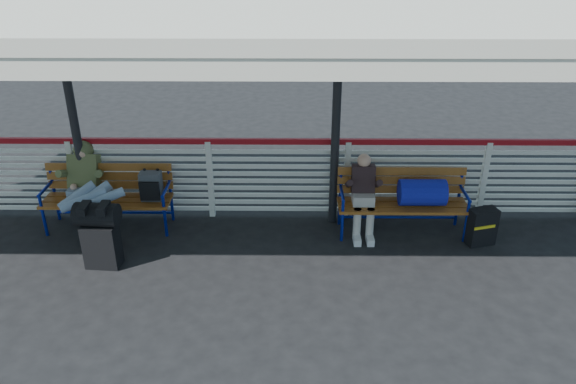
{
  "coord_description": "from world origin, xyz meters",
  "views": [
    {
      "loc": [
        1.21,
        -5.57,
        4.04
      ],
      "look_at": [
        1.15,
        1.0,
        0.84
      ],
      "focal_mm": 35.0,
      "sensor_mm": 36.0,
      "label": 1
    }
  ],
  "objects_px": {
    "luggage_stack": "(100,233)",
    "companion_person": "(363,195)",
    "bench_right": "(413,194)",
    "traveler_man": "(87,191)",
    "bench_left": "(119,190)",
    "suitcase_side": "(482,227)"
  },
  "relations": [
    {
      "from": "companion_person",
      "to": "luggage_stack",
      "type": "bearing_deg",
      "value": -165.43
    },
    {
      "from": "bench_right",
      "to": "traveler_man",
      "type": "bearing_deg",
      "value": -177.4
    },
    {
      "from": "bench_left",
      "to": "suitcase_side",
      "type": "xyz_separation_m",
      "value": [
        5.05,
        -0.45,
        -0.32
      ]
    },
    {
      "from": "companion_person",
      "to": "bench_left",
      "type": "bearing_deg",
      "value": 177.52
    },
    {
      "from": "bench_left",
      "to": "traveler_man",
      "type": "relative_size",
      "value": 1.1
    },
    {
      "from": "luggage_stack",
      "to": "companion_person",
      "type": "distance_m",
      "value": 3.53
    },
    {
      "from": "bench_left",
      "to": "traveler_man",
      "type": "bearing_deg",
      "value": -131.09
    },
    {
      "from": "luggage_stack",
      "to": "companion_person",
      "type": "relative_size",
      "value": 0.78
    },
    {
      "from": "luggage_stack",
      "to": "companion_person",
      "type": "bearing_deg",
      "value": 19.19
    },
    {
      "from": "suitcase_side",
      "to": "bench_left",
      "type": "bearing_deg",
      "value": 158.88
    },
    {
      "from": "bench_right",
      "to": "traveler_man",
      "type": "xyz_separation_m",
      "value": [
        -4.45,
        -0.2,
        0.12
      ]
    },
    {
      "from": "luggage_stack",
      "to": "bench_left",
      "type": "xyz_separation_m",
      "value": [
        -0.04,
        1.04,
        0.09
      ]
    },
    {
      "from": "luggage_stack",
      "to": "companion_person",
      "type": "xyz_separation_m",
      "value": [
        3.41,
        0.89,
        0.11
      ]
    },
    {
      "from": "traveler_man",
      "to": "companion_person",
      "type": "distance_m",
      "value": 3.77
    },
    {
      "from": "bench_right",
      "to": "companion_person",
      "type": "bearing_deg",
      "value": -179.95
    },
    {
      "from": "companion_person",
      "to": "traveler_man",
      "type": "bearing_deg",
      "value": -176.94
    },
    {
      "from": "suitcase_side",
      "to": "traveler_man",
      "type": "bearing_deg",
      "value": 162.9
    },
    {
      "from": "bench_left",
      "to": "bench_right",
      "type": "distance_m",
      "value": 4.15
    },
    {
      "from": "bench_left",
      "to": "companion_person",
      "type": "height_order",
      "value": "companion_person"
    },
    {
      "from": "luggage_stack",
      "to": "traveler_man",
      "type": "height_order",
      "value": "traveler_man"
    },
    {
      "from": "bench_right",
      "to": "bench_left",
      "type": "bearing_deg",
      "value": 177.94
    },
    {
      "from": "bench_left",
      "to": "traveler_man",
      "type": "height_order",
      "value": "traveler_man"
    }
  ]
}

